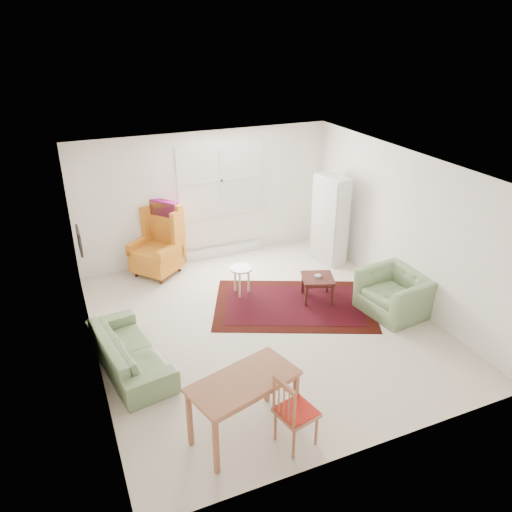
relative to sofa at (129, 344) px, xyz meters
name	(u,v)px	position (x,y,z in m)	size (l,w,h in m)	color
room	(259,246)	(2.12, 0.46, 0.90)	(5.04, 5.54, 2.51)	beige
rug	(294,304)	(2.80, 0.58, -0.35)	(2.61, 1.68, 0.03)	black
sofa	(129,344)	(0.00, 0.00, 0.00)	(1.78, 0.70, 0.72)	#708D5E
armchair	(396,290)	(4.20, -0.23, 0.05)	(1.04, 0.91, 0.81)	#708D5E
wingback_chair	(155,241)	(0.97, 2.60, 0.31)	(0.77, 0.82, 1.34)	orange
coffee_table	(317,288)	(3.25, 0.61, -0.15)	(0.52, 0.52, 0.42)	#421814
stool	(241,281)	(2.13, 1.28, -0.10)	(0.39, 0.39, 0.52)	white
cabinet	(330,220)	(4.20, 1.86, 0.50)	(0.36, 0.69, 1.72)	white
desk	(244,407)	(0.97, -1.76, 0.02)	(1.22, 0.61, 0.77)	#A36341
desk_chair	(296,410)	(1.45, -2.10, 0.10)	(0.40, 0.40, 0.91)	#A36341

